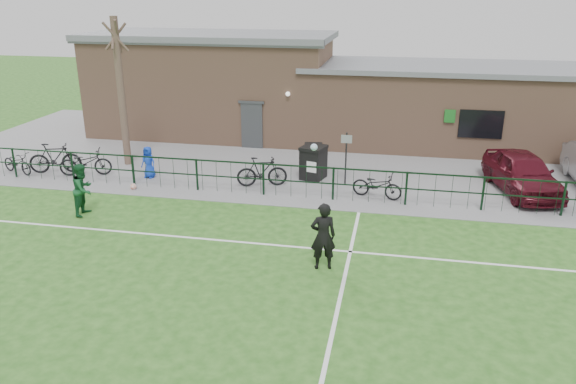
% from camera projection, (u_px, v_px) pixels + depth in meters
% --- Properties ---
extents(ground, '(90.00, 90.00, 0.00)m').
position_uv_depth(ground, '(244.00, 322.00, 12.56)').
color(ground, '#245418').
rests_on(ground, ground).
extents(paving_strip, '(34.00, 13.00, 0.02)m').
position_uv_depth(paving_strip, '(326.00, 155.00, 24.98)').
color(paving_strip, slate).
rests_on(paving_strip, ground).
extents(pitch_line_touch, '(28.00, 0.10, 0.01)m').
position_uv_depth(pitch_line_touch, '(304.00, 200.00, 19.74)').
color(pitch_line_touch, white).
rests_on(pitch_line_touch, ground).
extents(pitch_line_mid, '(28.00, 0.10, 0.01)m').
position_uv_depth(pitch_line_mid, '(281.00, 246.00, 16.24)').
color(pitch_line_mid, white).
rests_on(pitch_line_mid, ground).
extents(pitch_line_perp, '(0.10, 16.00, 0.01)m').
position_uv_depth(pitch_line_perp, '(333.00, 332.00, 12.19)').
color(pitch_line_perp, white).
rests_on(pitch_line_perp, ground).
extents(perimeter_fence, '(28.00, 0.10, 1.20)m').
position_uv_depth(perimeter_fence, '(305.00, 182.00, 19.71)').
color(perimeter_fence, black).
rests_on(perimeter_fence, ground).
extents(bare_tree, '(0.30, 0.30, 6.00)m').
position_uv_depth(bare_tree, '(121.00, 93.00, 22.68)').
color(bare_tree, '#4E3A2F').
rests_on(bare_tree, ground).
extents(wheelie_bin_left, '(0.76, 0.84, 1.02)m').
position_uv_depth(wheelie_bin_left, '(313.00, 159.00, 22.61)').
color(wheelie_bin_left, black).
rests_on(wheelie_bin_left, paving_strip).
extents(wheelie_bin_right, '(1.02, 1.09, 1.21)m').
position_uv_depth(wheelie_bin_right, '(313.00, 163.00, 21.69)').
color(wheelie_bin_right, black).
rests_on(wheelie_bin_right, paving_strip).
extents(sign_post, '(0.07, 0.07, 2.00)m').
position_uv_depth(sign_post, '(346.00, 159.00, 20.93)').
color(sign_post, black).
rests_on(sign_post, paving_strip).
extents(car_maroon, '(2.66, 4.59, 1.47)m').
position_uv_depth(car_maroon, '(522.00, 173.00, 20.22)').
color(car_maroon, '#4D0D19').
rests_on(car_maroon, paving_strip).
extents(bicycle_a, '(1.76, 1.11, 0.87)m').
position_uv_depth(bicycle_a, '(17.00, 163.00, 22.36)').
color(bicycle_a, black).
rests_on(bicycle_a, paving_strip).
extents(bicycle_b, '(2.11, 1.17, 1.22)m').
position_uv_depth(bicycle_b, '(55.00, 158.00, 22.35)').
color(bicycle_b, black).
rests_on(bicycle_b, paving_strip).
extents(bicycle_c, '(2.13, 1.27, 1.06)m').
position_uv_depth(bicycle_c, '(85.00, 162.00, 22.09)').
color(bicycle_c, black).
rests_on(bicycle_c, paving_strip).
extents(bicycle_d, '(1.96, 1.06, 1.13)m').
position_uv_depth(bicycle_d, '(262.00, 172.00, 20.85)').
color(bicycle_d, black).
rests_on(bicycle_d, paving_strip).
extents(bicycle_e, '(1.89, 1.04, 0.94)m').
position_uv_depth(bicycle_e, '(377.00, 185.00, 19.73)').
color(bicycle_e, black).
rests_on(bicycle_e, paving_strip).
extents(spectator_child, '(0.67, 0.51, 1.24)m').
position_uv_depth(spectator_child, '(148.00, 162.00, 21.80)').
color(spectator_child, '#133ABA').
rests_on(spectator_child, paving_strip).
extents(goalkeeper_kick, '(1.27, 3.68, 2.51)m').
position_uv_depth(goalkeeper_kick, '(323.00, 234.00, 14.70)').
color(goalkeeper_kick, black).
rests_on(goalkeeper_kick, ground).
extents(outfield_player, '(0.66, 0.84, 1.72)m').
position_uv_depth(outfield_player, '(83.00, 189.00, 18.22)').
color(outfield_player, '#164E28').
rests_on(outfield_player, ground).
extents(ball_ground, '(0.23, 0.23, 0.23)m').
position_uv_depth(ball_ground, '(133.00, 187.00, 20.70)').
color(ball_ground, silver).
rests_on(ball_ground, ground).
extents(clubhouse, '(24.25, 5.40, 4.96)m').
position_uv_depth(clubhouse, '(317.00, 93.00, 27.14)').
color(clubhouse, '#9E7358').
rests_on(clubhouse, ground).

